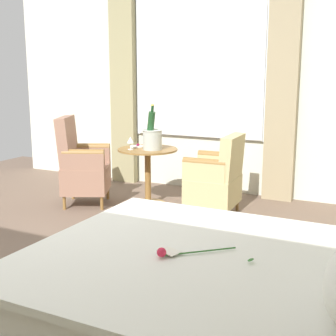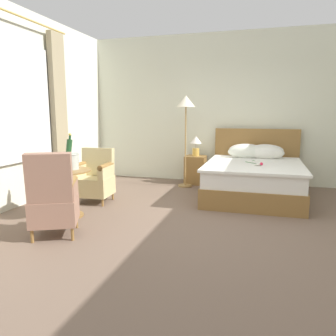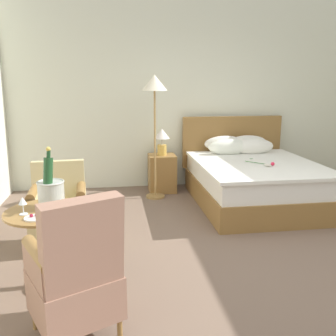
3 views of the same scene
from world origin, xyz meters
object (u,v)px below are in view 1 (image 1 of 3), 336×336
(wine_glass_near_edge, at_px, (130,140))
(armchair_by_window, at_px, (217,179))
(side_table_round, at_px, (148,172))
(wine_glass_near_bucket, at_px, (149,138))
(bed, at_px, (244,313))
(snack_plate, at_px, (137,146))
(armchair_facing_bed, at_px, (82,166))
(champagne_bucket, at_px, (152,137))

(wine_glass_near_edge, height_order, armchair_by_window, armchair_by_window)
(side_table_round, distance_m, wine_glass_near_bucket, 0.41)
(bed, bearing_deg, snack_plate, -140.54)
(wine_glass_near_bucket, bearing_deg, side_table_round, 22.78)
(side_table_round, distance_m, armchair_facing_bed, 0.77)
(wine_glass_near_bucket, height_order, wine_glass_near_edge, wine_glass_near_edge)
(champagne_bucket, xyz_separation_m, snack_plate, (-0.09, -0.25, -0.14))
(side_table_round, relative_size, armchair_facing_bed, 0.66)
(wine_glass_near_edge, height_order, armchair_facing_bed, armchair_facing_bed)
(bed, relative_size, armchair_by_window, 2.39)
(bed, relative_size, wine_glass_near_bucket, 14.73)
(side_table_round, bearing_deg, armchair_by_window, 91.74)
(bed, height_order, snack_plate, bed)
(bed, distance_m, side_table_round, 3.15)
(champagne_bucket, relative_size, armchair_facing_bed, 0.50)
(bed, xyz_separation_m, snack_plate, (-2.55, -2.10, 0.32))
(wine_glass_near_edge, bearing_deg, armchair_by_window, 99.45)
(bed, relative_size, champagne_bucket, 4.12)
(wine_glass_near_edge, bearing_deg, snack_plate, -170.45)
(champagne_bucket, relative_size, wine_glass_near_edge, 3.52)
(armchair_by_window, height_order, armchair_facing_bed, armchair_facing_bed)
(bed, xyz_separation_m, armchair_facing_bed, (-2.21, -2.64, 0.11))
(wine_glass_near_bucket, distance_m, snack_plate, 0.18)
(wine_glass_near_edge, bearing_deg, bed, 41.28)
(wine_glass_near_edge, bearing_deg, armchair_facing_bed, -75.74)
(snack_plate, height_order, armchair_facing_bed, armchair_facing_bed)
(champagne_bucket, bearing_deg, snack_plate, -109.51)
(wine_glass_near_bucket, xyz_separation_m, snack_plate, (0.10, -0.11, -0.09))
(bed, xyz_separation_m, wine_glass_near_bucket, (-2.66, -1.99, 0.42))
(side_table_round, bearing_deg, wine_glass_near_edge, -46.34)
(wine_glass_near_bucket, distance_m, armchair_facing_bed, 0.85)
(armchair_by_window, relative_size, armchair_facing_bed, 0.86)
(snack_plate, bearing_deg, champagne_bucket, 70.49)
(wine_glass_near_bucket, height_order, snack_plate, wine_glass_near_bucket)
(side_table_round, height_order, armchair_by_window, armchair_by_window)
(wine_glass_near_bucket, distance_m, wine_glass_near_edge, 0.31)
(wine_glass_near_edge, xyz_separation_m, armchair_facing_bed, (0.15, -0.57, -0.32))
(bed, distance_m, wine_glass_near_edge, 3.16)
(snack_plate, height_order, armchair_by_window, armchair_by_window)
(side_table_round, xyz_separation_m, wine_glass_near_bucket, (-0.16, -0.07, 0.37))
(side_table_round, distance_m, champagne_bucket, 0.42)
(champagne_bucket, distance_m, wine_glass_near_edge, 0.25)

